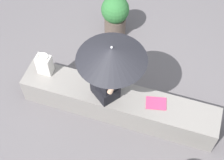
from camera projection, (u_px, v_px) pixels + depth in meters
ground_plane at (118, 111)px, 5.06m from camera, size 14.00×14.00×0.00m
stone_bench at (118, 103)px, 4.88m from camera, size 2.85×0.48×0.44m
person_seated at (105, 78)px, 4.40m from camera, size 0.50×0.44×0.90m
parasol at (112, 54)px, 3.94m from camera, size 0.87×0.87×1.06m
handbag_black at (44, 64)px, 4.81m from camera, size 0.21×0.16×0.34m
magazine at (156, 103)px, 4.62m from camera, size 0.32×0.26×0.01m
planter_near at (115, 15)px, 5.63m from camera, size 0.47×0.47×0.80m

